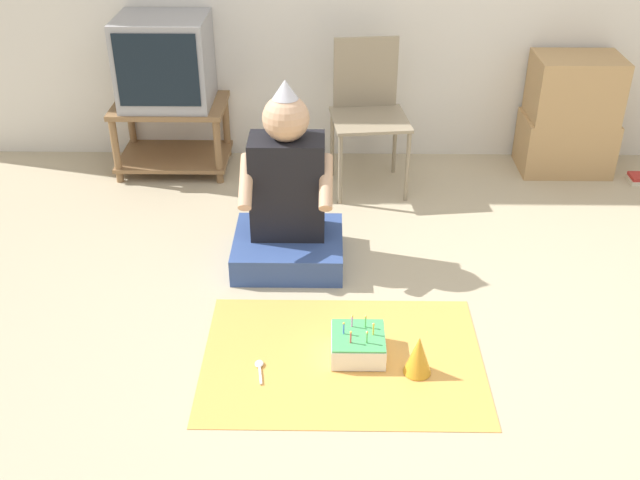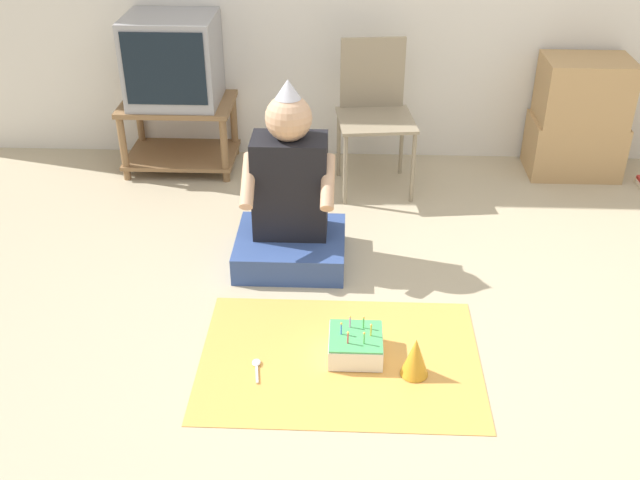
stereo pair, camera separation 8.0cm
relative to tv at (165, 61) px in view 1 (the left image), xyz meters
name	(u,v)px [view 1 (the left image)]	position (x,y,z in m)	size (l,w,h in m)	color
ground_plane	(426,353)	(1.38, -1.81, -0.69)	(16.00, 16.00, 0.00)	tan
tv_stand	(172,130)	(0.00, 0.00, -0.43)	(0.68, 0.47, 0.43)	olive
tv	(165,61)	(0.00, 0.00, 0.00)	(0.53, 0.45, 0.52)	#99999E
folding_chair	(368,104)	(1.19, -0.17, -0.19)	(0.47, 0.46, 0.85)	gray
cardboard_box_stack	(570,116)	(2.43, 0.02, -0.33)	(0.55, 0.36, 0.72)	tan
person_seated	(288,203)	(0.77, -1.06, -0.37)	(0.54, 0.49, 0.93)	#334C8C
party_cloth	(343,358)	(1.03, -1.86, -0.68)	(1.17, 0.83, 0.01)	#EFA84C
birthday_cake	(358,344)	(1.10, -1.83, -0.63)	(0.22, 0.22, 0.16)	white
party_hat_blue	(418,355)	(1.33, -1.94, -0.59)	(0.11, 0.11, 0.17)	gold
plastic_spoon_near	(259,366)	(0.69, -1.92, -0.68)	(0.04, 0.14, 0.01)	white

